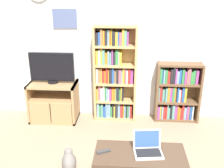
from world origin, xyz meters
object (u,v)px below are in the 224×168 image
(coffee_table, at_px, (140,157))
(laptop, at_px, (148,147))
(tv_stand, at_px, (54,101))
(remote_near_laptop, at_px, (104,151))
(bookshelf_short, at_px, (176,93))
(cat, at_px, (69,161))
(television, at_px, (52,68))
(bookshelf_tall, at_px, (114,76))

(coffee_table, relative_size, laptop, 2.97)
(tv_stand, height_order, coffee_table, tv_stand)
(coffee_table, relative_size, remote_near_laptop, 6.42)
(bookshelf_short, bearing_deg, laptop, -109.51)
(coffee_table, xyz_separation_m, cat, (-0.88, 0.17, -0.24))
(television, bearing_deg, tv_stand, -107.70)
(tv_stand, bearing_deg, laptop, -43.62)
(television, xyz_separation_m, remote_near_laptop, (1.01, -1.53, -0.51))
(tv_stand, bearing_deg, cat, -67.04)
(coffee_table, distance_m, laptop, 0.14)
(coffee_table, bearing_deg, remote_near_laptop, -179.34)
(bookshelf_short, xyz_separation_m, laptop, (-0.57, -1.61, -0.02))
(remote_near_laptop, bearing_deg, bookshelf_short, 120.18)
(coffee_table, xyz_separation_m, laptop, (0.09, 0.04, 0.11))
(cat, bearing_deg, tv_stand, 98.20)
(laptop, bearing_deg, bookshelf_tall, 99.71)
(bookshelf_short, distance_m, laptop, 1.71)
(television, bearing_deg, laptop, -44.39)
(bookshelf_tall, height_order, remote_near_laptop, bookshelf_tall)
(bookshelf_tall, distance_m, bookshelf_short, 1.10)
(bookshelf_tall, bearing_deg, tv_stand, -171.81)
(tv_stand, xyz_separation_m, bookshelf_short, (2.09, 0.16, 0.16))
(remote_near_laptop, xyz_separation_m, cat, (-0.46, 0.17, -0.30))
(laptop, bearing_deg, remote_near_laptop, 177.32)
(tv_stand, xyz_separation_m, remote_near_laptop, (1.02, -1.50, 0.09))
(television, height_order, coffee_table, television)
(tv_stand, relative_size, remote_near_laptop, 4.92)
(tv_stand, distance_m, coffee_table, 2.07)
(bookshelf_tall, bearing_deg, coffee_table, -75.95)
(remote_near_laptop, bearing_deg, television, -173.25)
(tv_stand, height_order, laptop, tv_stand)
(coffee_table, height_order, remote_near_laptop, remote_near_laptop)
(television, relative_size, laptop, 2.10)
(television, height_order, bookshelf_tall, bookshelf_tall)
(tv_stand, xyz_separation_m, laptop, (1.52, -1.45, 0.14))
(laptop, distance_m, remote_near_laptop, 0.51)
(tv_stand, distance_m, television, 0.60)
(tv_stand, height_order, cat, tv_stand)
(bookshelf_short, relative_size, cat, 2.00)
(bookshelf_short, height_order, laptop, bookshelf_short)
(television, distance_m, remote_near_laptop, 1.90)
(television, distance_m, coffee_table, 2.16)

